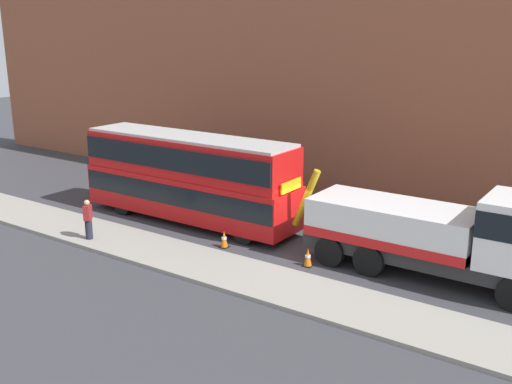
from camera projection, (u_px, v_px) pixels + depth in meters
ground_plane at (306, 245)px, 24.64m from camera, size 120.00×120.00×0.00m
near_kerb at (248, 277)px, 21.29m from camera, size 60.00×2.80×0.15m
building_facade at (385, 43)px, 28.14m from camera, size 60.00×1.50×16.00m
recovery_tow_truck at (441, 233)px, 20.87m from camera, size 10.14×2.66×3.67m
double_decker_bus at (188, 175)px, 27.16m from camera, size 11.05×2.56×4.06m
pedestrian_onlooker at (88, 220)px, 24.73m from camera, size 0.43×0.48×1.71m
traffic_cone_near_bus at (224, 240)px, 24.30m from camera, size 0.36×0.36×0.72m
traffic_cone_midway at (308, 258)px, 22.38m from camera, size 0.36×0.36×0.72m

